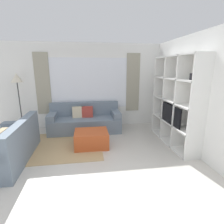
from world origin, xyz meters
The scene contains 9 objects.
ground_plane centered at (0.00, 0.00, 0.00)m, with size 16.00×16.00×0.00m, color beige.
wall_back centered at (0.00, 3.36, 1.36)m, with size 5.83×0.11×2.70m.
wall_right centered at (2.35, 1.66, 1.35)m, with size 0.07×4.52×2.70m, color white.
area_rug centered at (-0.80, 1.83, 0.01)m, with size 2.03×1.80×0.01m, color tan.
shelving_unit centered at (2.14, 1.65, 1.10)m, with size 0.41×1.94×2.24m.
couch_main centered at (-0.19, 2.89, 0.32)m, with size 2.17×0.86×0.87m.
couch_side centered at (-1.77, 1.26, 0.31)m, with size 0.86×1.87×0.87m.
ottoman centered at (-0.03, 1.71, 0.20)m, with size 0.83×0.67×0.40m.
floor_lamp centered at (-2.10, 3.04, 1.53)m, with size 0.32×0.32×1.79m.
Camera 1 is at (-0.11, -2.43, 1.95)m, focal length 28.00 mm.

